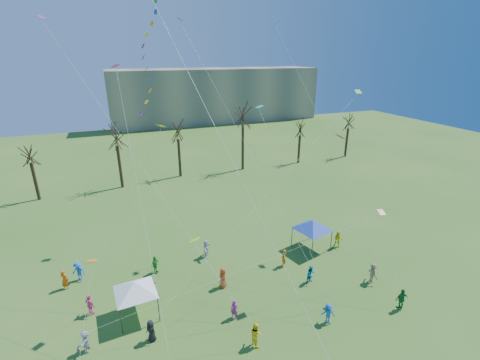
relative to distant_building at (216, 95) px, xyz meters
name	(u,v)px	position (x,y,z in m)	size (l,w,h in m)	color
ground	(271,358)	(-22.00, -82.00, -7.50)	(160.00, 160.00, 0.00)	#376620
distant_building	(216,95)	(0.00, 0.00, 0.00)	(60.00, 14.00, 15.00)	gray
bare_tree_row	(185,134)	(-19.30, -45.69, -0.25)	(69.41, 7.72, 12.30)	black
big_box_kite	(153,55)	(-27.01, -74.75, 11.46)	(4.51, 7.49, 25.30)	red
canopy_tent_white	(135,287)	(-29.84, -74.72, -4.86)	(4.15, 4.15, 3.12)	#3F3F44
canopy_tent_blue	(313,225)	(-12.18, -71.41, -4.74)	(4.20, 4.20, 3.26)	#3F3F44
festival_crowd	(217,288)	(-23.51, -74.97, -6.62)	(26.87, 14.51, 1.86)	red
small_kites_aloft	(229,130)	(-21.18, -71.88, 5.81)	(27.50, 19.42, 32.83)	orange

